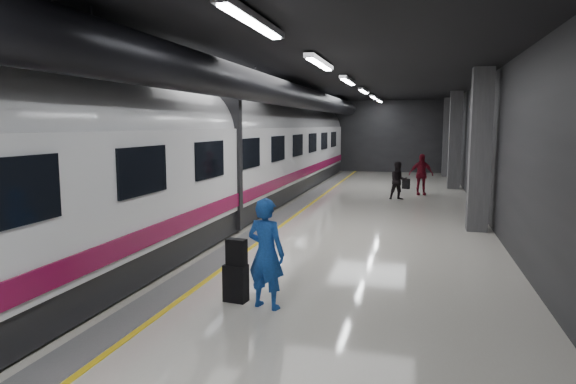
# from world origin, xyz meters

# --- Properties ---
(ground) EXTENTS (40.00, 40.00, 0.00)m
(ground) POSITION_xyz_m (0.00, 0.00, 0.00)
(ground) COLOR silver
(ground) RESTS_ON ground
(platform_hall) EXTENTS (10.02, 40.02, 4.51)m
(platform_hall) POSITION_xyz_m (-0.29, 0.96, 3.54)
(platform_hall) COLOR black
(platform_hall) RESTS_ON ground
(train) EXTENTS (3.05, 38.00, 4.05)m
(train) POSITION_xyz_m (-3.25, -0.00, 2.07)
(train) COLOR black
(train) RESTS_ON ground
(traveler_main) EXTENTS (0.75, 0.58, 1.80)m
(traveler_main) POSITION_xyz_m (0.57, -5.37, 0.90)
(traveler_main) COLOR blue
(traveler_main) RESTS_ON ground
(suitcase_main) EXTENTS (0.42, 0.29, 0.63)m
(suitcase_main) POSITION_xyz_m (-0.01, -5.21, 0.32)
(suitcase_main) COLOR black
(suitcase_main) RESTS_ON ground
(shoulder_bag) EXTENTS (0.36, 0.23, 0.44)m
(shoulder_bag) POSITION_xyz_m (0.01, -5.22, 0.85)
(shoulder_bag) COLOR black
(shoulder_bag) RESTS_ON suitcase_main
(traveler_far_a) EXTENTS (0.88, 0.77, 1.52)m
(traveler_far_a) POSITION_xyz_m (2.18, 7.61, 0.76)
(traveler_far_a) COLOR black
(traveler_far_a) RESTS_ON ground
(traveler_far_b) EXTENTS (1.09, 0.63, 1.74)m
(traveler_far_b) POSITION_xyz_m (3.05, 9.31, 0.87)
(traveler_far_b) COLOR maroon
(traveler_far_b) RESTS_ON ground
(suitcase_far) EXTENTS (0.37, 0.31, 0.46)m
(suitcase_far) POSITION_xyz_m (2.40, 11.31, 0.23)
(suitcase_far) COLOR black
(suitcase_far) RESTS_ON ground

